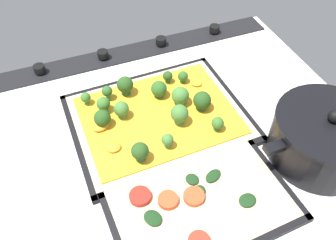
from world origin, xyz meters
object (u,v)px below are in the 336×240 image
object	(u,v)px
baking_tray_back	(196,197)
cooking_pot	(324,138)
veggie_pizza_back	(194,197)
broccoli_pizza	(157,113)
baking_tray_front	(159,119)

from	to	relation	value
baking_tray_back	cooking_pot	bearing A→B (deg)	-179.11
baking_tray_back	veggie_pizza_back	xyz separation A→B (cm)	(0.53, 0.25, 0.70)
broccoli_pizza	cooking_pot	xyz separation A→B (cm)	(-26.87, 20.38, 2.83)
baking_tray_back	veggie_pizza_back	distance (cm)	0.91
broccoli_pizza	cooking_pot	size ratio (longest dim) A/B	1.30
baking_tray_front	cooking_pot	size ratio (longest dim) A/B	1.39
broccoli_pizza	baking_tray_front	bearing A→B (deg)	133.48
baking_tray_back	broccoli_pizza	bearing A→B (deg)	-90.08
cooking_pot	veggie_pizza_back	bearing A→B (deg)	1.40
baking_tray_front	baking_tray_back	size ratio (longest dim) A/B	1.12
baking_tray_front	cooking_pot	world-z (taller)	cooking_pot
veggie_pizza_back	cooking_pot	size ratio (longest dim) A/B	1.15
broccoli_pizza	cooking_pot	distance (cm)	33.84
baking_tray_back	veggie_pizza_back	size ratio (longest dim) A/B	1.08
broccoli_pizza	veggie_pizza_back	size ratio (longest dim) A/B	1.13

